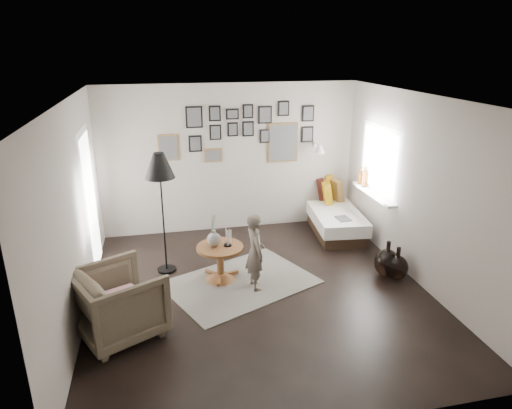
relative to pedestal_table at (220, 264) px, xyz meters
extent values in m
plane|color=black|center=(0.47, -0.48, -0.24)|extent=(4.80, 4.80, 0.00)
plane|color=#A0978C|center=(0.47, 1.92, 1.06)|extent=(4.50, 0.00, 4.50)
plane|color=#A0978C|center=(0.47, -2.88, 1.06)|extent=(4.50, 0.00, 4.50)
plane|color=#A0978C|center=(-1.78, -0.48, 1.06)|extent=(0.00, 4.80, 4.80)
plane|color=#A0978C|center=(2.72, -0.48, 1.06)|extent=(0.00, 4.80, 4.80)
plane|color=white|center=(0.47, -0.48, 2.36)|extent=(4.80, 4.80, 0.00)
plane|color=white|center=(-1.76, 0.72, 0.81)|extent=(0.00, 2.14, 2.14)
plane|color=white|center=(-1.76, 0.72, 0.81)|extent=(0.00, 1.88, 1.88)
plane|color=white|center=(-1.76, 0.72, 0.81)|extent=(0.00, 1.93, 1.93)
plane|color=white|center=(2.71, 0.72, 1.21)|extent=(0.00, 1.30, 1.30)
plane|color=white|center=(2.71, 0.72, 1.21)|extent=(0.00, 1.14, 1.14)
cube|color=white|center=(2.65, 0.72, 0.64)|extent=(0.15, 1.32, 0.04)
cylinder|color=#8C4C14|center=(2.65, 1.07, 0.80)|extent=(0.10, 0.10, 0.28)
cylinder|color=#8C4C14|center=(2.65, 1.24, 0.77)|extent=(0.08, 0.08, 0.22)
cube|color=olive|center=(-0.58, 1.90, 1.31)|extent=(0.35, 0.03, 0.45)
cube|color=black|center=(-0.58, 1.89, 1.31)|extent=(0.30, 0.01, 0.40)
cube|color=black|center=(-0.13, 1.90, 1.81)|extent=(0.28, 0.03, 0.36)
cube|color=black|center=(-0.13, 1.89, 1.81)|extent=(0.23, 0.01, 0.31)
cube|color=black|center=(-0.13, 1.90, 1.36)|extent=(0.22, 0.03, 0.28)
cube|color=black|center=(-0.13, 1.89, 1.36)|extent=(0.17, 0.01, 0.23)
cube|color=black|center=(0.22, 1.90, 1.86)|extent=(0.20, 0.03, 0.26)
cube|color=black|center=(0.22, 1.89, 1.86)|extent=(0.15, 0.01, 0.21)
cube|color=black|center=(0.22, 1.90, 1.54)|extent=(0.20, 0.03, 0.26)
cube|color=black|center=(0.22, 1.89, 1.54)|extent=(0.15, 0.01, 0.21)
cube|color=black|center=(0.52, 1.90, 1.84)|extent=(0.22, 0.03, 0.18)
cube|color=black|center=(0.52, 1.89, 1.84)|extent=(0.17, 0.01, 0.13)
cube|color=black|center=(0.52, 1.90, 1.58)|extent=(0.18, 0.03, 0.24)
cube|color=black|center=(0.52, 1.89, 1.58)|extent=(0.13, 0.01, 0.19)
cube|color=black|center=(0.79, 1.90, 1.88)|extent=(0.18, 0.03, 0.24)
cube|color=black|center=(0.79, 1.89, 1.88)|extent=(0.13, 0.01, 0.19)
cube|color=black|center=(0.79, 1.90, 1.58)|extent=(0.20, 0.03, 0.26)
cube|color=black|center=(0.79, 1.89, 1.58)|extent=(0.15, 0.01, 0.21)
cube|color=black|center=(1.09, 1.90, 1.81)|extent=(0.24, 0.03, 0.30)
cube|color=black|center=(1.09, 1.89, 1.81)|extent=(0.19, 0.01, 0.25)
cube|color=black|center=(1.09, 1.90, 1.44)|extent=(0.18, 0.03, 0.24)
cube|color=black|center=(1.09, 1.89, 1.44)|extent=(0.13, 0.01, 0.19)
cube|color=olive|center=(1.42, 1.90, 1.31)|extent=(0.55, 0.03, 0.70)
cube|color=black|center=(1.42, 1.89, 1.31)|extent=(0.50, 0.01, 0.65)
cube|color=black|center=(1.42, 1.90, 1.91)|extent=(0.20, 0.03, 0.26)
cube|color=black|center=(1.42, 1.89, 1.91)|extent=(0.15, 0.01, 0.21)
cube|color=black|center=(1.87, 1.90, 1.81)|extent=(0.22, 0.03, 0.28)
cube|color=black|center=(1.87, 1.89, 1.81)|extent=(0.17, 0.01, 0.23)
cube|color=black|center=(1.87, 1.90, 1.44)|extent=(0.22, 0.03, 0.28)
cube|color=black|center=(1.87, 1.89, 1.44)|extent=(0.17, 0.01, 0.23)
cube|color=olive|center=(0.17, 1.90, 1.14)|extent=(0.30, 0.03, 0.24)
cube|color=black|center=(0.17, 1.89, 1.14)|extent=(0.25, 0.01, 0.19)
cube|color=white|center=(2.02, 1.89, 1.26)|extent=(0.06, 0.04, 0.10)
cylinder|color=white|center=(2.02, 1.77, 1.28)|extent=(0.02, 0.24, 0.02)
cone|color=white|center=(2.02, 1.64, 1.22)|extent=(0.18, 0.18, 0.14)
cube|color=#B5AF9F|center=(0.26, -0.17, -0.23)|extent=(2.36, 2.06, 0.01)
cone|color=brown|center=(0.00, 0.00, -0.19)|extent=(0.49, 0.49, 0.09)
cylinder|color=brown|center=(0.00, 0.00, 0.02)|extent=(0.10, 0.10, 0.38)
cylinder|color=brown|center=(0.00, 0.00, 0.26)|extent=(0.66, 0.66, 0.04)
ellipsoid|color=black|center=(-0.08, 0.02, 0.38)|extent=(0.19, 0.19, 0.21)
cylinder|color=black|center=(-0.08, 0.02, 0.51)|extent=(0.06, 0.06, 0.04)
cylinder|color=black|center=(0.11, 0.00, 0.29)|extent=(0.11, 0.11, 0.02)
cube|color=black|center=(2.27, 1.42, -0.14)|extent=(0.93, 1.83, 0.20)
cube|color=white|center=(2.27, 1.42, 0.06)|extent=(0.99, 1.90, 0.22)
cube|color=#996C08|center=(2.29, 2.15, 0.41)|extent=(0.23, 0.53, 0.52)
cube|color=black|center=(2.16, 2.05, 0.38)|extent=(0.30, 0.50, 0.46)
cube|color=brown|center=(2.40, 1.90, 0.37)|extent=(0.29, 0.48, 0.44)
cube|color=#996C08|center=(2.21, 1.77, 0.36)|extent=(0.27, 0.46, 0.42)
cube|color=black|center=(2.22, 0.87, 0.18)|extent=(0.22, 0.29, 0.01)
imported|color=brown|center=(-1.31, -1.04, 0.17)|extent=(1.21, 1.20, 0.83)
cube|color=white|center=(-1.28, -0.99, 0.24)|extent=(0.50, 0.51, 0.17)
cylinder|color=black|center=(-0.75, 0.45, -0.23)|extent=(0.28, 0.28, 0.03)
cylinder|color=black|center=(-0.75, 0.45, 0.56)|extent=(0.02, 0.02, 1.60)
cone|color=black|center=(-0.75, 0.45, 1.38)|extent=(0.42, 0.42, 0.36)
cube|color=black|center=(-1.34, -0.77, -0.06)|extent=(0.24, 0.18, 0.30)
cube|color=white|center=(-1.31, -0.79, -0.06)|extent=(0.22, 0.09, 0.30)
ellipsoid|color=black|center=(2.38, -0.41, -0.03)|extent=(0.36, 0.36, 0.42)
cylinder|color=black|center=(2.38, -0.41, 0.24)|extent=(0.06, 0.06, 0.13)
ellipsoid|color=black|center=(2.47, -0.53, -0.06)|extent=(0.32, 0.32, 0.37)
cylinder|color=black|center=(2.47, -0.53, 0.19)|extent=(0.06, 0.06, 0.13)
imported|color=#5C5148|center=(0.44, -0.33, 0.30)|extent=(0.31, 0.43, 1.09)
camera|label=1|loc=(-0.75, -5.82, 2.97)|focal=32.00mm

